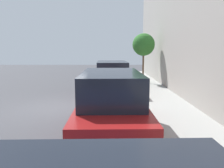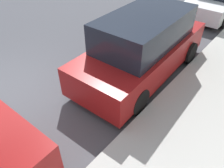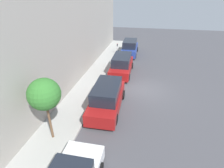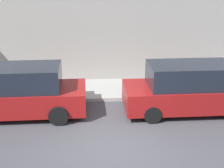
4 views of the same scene
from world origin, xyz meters
The scene contains 2 objects.
ground_plane centered at (0.00, 0.00, 0.00)m, with size 60.00×60.00×0.00m, color #424247.
parked_minivan_third centered at (2.43, 3.35, 0.92)m, with size 2.04×4.95×1.90m.
Camera 2 is at (5.35, -1.64, 4.07)m, focal length 35.00 mm.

